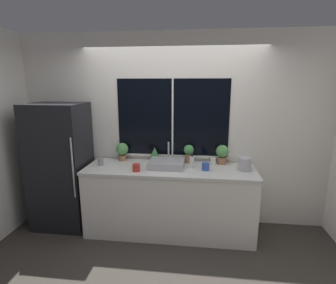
{
  "coord_description": "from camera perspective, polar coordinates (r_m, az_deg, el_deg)",
  "views": [
    {
      "loc": [
        0.37,
        -2.95,
        2.02
      ],
      "look_at": [
        -0.02,
        0.33,
        1.27
      ],
      "focal_mm": 28.0,
      "sensor_mm": 36.0,
      "label": 1
    }
  ],
  "objects": [
    {
      "name": "kettle",
      "position": [
        3.5,
        16.32,
        -4.52
      ],
      "size": [
        0.17,
        0.17,
        0.19
      ],
      "color": "#B2B2B7",
      "rests_on": "counter"
    },
    {
      "name": "sink",
      "position": [
        3.5,
        -0.29,
        -4.73
      ],
      "size": [
        0.46,
        0.43,
        0.29
      ],
      "color": "#ADADB2",
      "rests_on": "counter"
    },
    {
      "name": "mug_blue",
      "position": [
        3.4,
        8.17,
        -5.33
      ],
      "size": [
        0.09,
        0.09,
        0.1
      ],
      "color": "#3351AD",
      "rests_on": "counter"
    },
    {
      "name": "mug_white",
      "position": [
        3.64,
        9.79,
        -4.25
      ],
      "size": [
        0.07,
        0.07,
        0.09
      ],
      "color": "white",
      "rests_on": "counter"
    },
    {
      "name": "potted_plant_center_right",
      "position": [
        3.67,
        4.54,
        -2.25
      ],
      "size": [
        0.14,
        0.14,
        0.26
      ],
      "color": "#9E6B4C",
      "rests_on": "counter"
    },
    {
      "name": "counter",
      "position": [
        3.65,
        0.35,
        -12.52
      ],
      "size": [
        2.25,
        0.69,
        0.92
      ],
      "color": "white",
      "rests_on": "ground_plane"
    },
    {
      "name": "mug_grey",
      "position": [
        3.68,
        -14.44,
        -4.2
      ],
      "size": [
        0.07,
        0.07,
        0.1
      ],
      "color": "gray",
      "rests_on": "counter"
    },
    {
      "name": "potted_plant_far_right",
      "position": [
        3.68,
        11.71,
        -2.42
      ],
      "size": [
        0.17,
        0.17,
        0.27
      ],
      "color": "#9E6B4C",
      "rests_on": "counter"
    },
    {
      "name": "mug_red",
      "position": [
        3.35,
        -6.92,
        -5.56
      ],
      "size": [
        0.09,
        0.09,
        0.1
      ],
      "color": "#B72D28",
      "rests_on": "counter"
    },
    {
      "name": "potted_plant_far_left",
      "position": [
        3.82,
        -9.93,
        -1.8
      ],
      "size": [
        0.18,
        0.18,
        0.26
      ],
      "color": "#9E6B4C",
      "rests_on": "counter"
    },
    {
      "name": "potted_plant_center_left",
      "position": [
        3.73,
        -2.9,
        -2.72
      ],
      "size": [
        0.12,
        0.12,
        0.21
      ],
      "color": "#9E6B4C",
      "rests_on": "counter"
    },
    {
      "name": "refrigerator",
      "position": [
        3.99,
        -22.34,
        -4.89
      ],
      "size": [
        0.75,
        0.63,
        1.75
      ],
      "color": "black",
      "rests_on": "ground_plane"
    },
    {
      "name": "wall_right",
      "position": [
        4.85,
        28.91,
        3.24
      ],
      "size": [
        0.06,
        7.0,
        2.7
      ],
      "color": "silver",
      "rests_on": "ground_plane"
    },
    {
      "name": "wall_back",
      "position": [
        3.76,
        1.06,
        2.53
      ],
      "size": [
        8.0,
        0.09,
        2.7
      ],
      "color": "silver",
      "rests_on": "ground_plane"
    },
    {
      "name": "wall_left",
      "position": [
        5.18,
        -23.09,
        4.3
      ],
      "size": [
        0.06,
        7.0,
        2.7
      ],
      "color": "silver",
      "rests_on": "ground_plane"
    },
    {
      "name": "ground_plane",
      "position": [
        3.59,
        -0.3,
        -21.47
      ],
      "size": [
        14.0,
        14.0,
        0.0
      ],
      "primitive_type": "plane",
      "color": "#38332D"
    },
    {
      "name": "soap_bottle",
      "position": [
        3.47,
        5.21,
        -4.28
      ],
      "size": [
        0.06,
        0.06,
        0.2
      ],
      "color": "white",
      "rests_on": "counter"
    }
  ]
}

